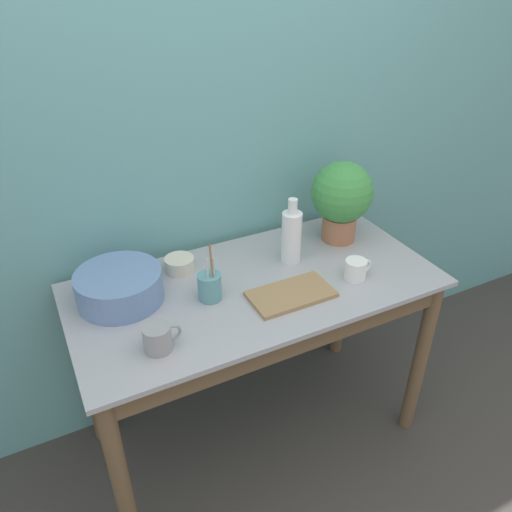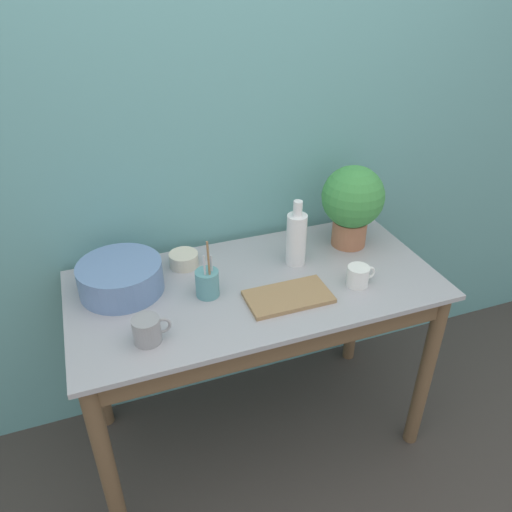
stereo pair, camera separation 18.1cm
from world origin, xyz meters
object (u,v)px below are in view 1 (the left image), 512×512
(mug_white, at_px, (356,269))
(bowl_wash_large, at_px, (119,287))
(bottle_tall, at_px, (291,236))
(potted_plant, at_px, (342,197))
(mug_grey, at_px, (158,338))
(bowl_small_cream, at_px, (180,264))
(tray_board, at_px, (291,294))
(utensil_cup, at_px, (210,286))

(mug_white, bearing_deg, bowl_wash_large, 162.30)
(bottle_tall, height_order, mug_white, bottle_tall)
(potted_plant, height_order, bowl_wash_large, potted_plant)
(mug_grey, height_order, mug_white, mug_grey)
(potted_plant, xyz_separation_m, mug_white, (-0.11, -0.28, -0.16))
(potted_plant, xyz_separation_m, mug_grey, (-0.90, -0.33, -0.16))
(mug_white, relative_size, bowl_small_cream, 0.99)
(bowl_wash_large, distance_m, bottle_tall, 0.68)
(bowl_wash_large, bearing_deg, tray_board, -24.84)
(utensil_cup, distance_m, tray_board, 0.30)
(mug_grey, bearing_deg, mug_white, 3.27)
(mug_grey, height_order, bowl_small_cream, mug_grey)
(potted_plant, xyz_separation_m, bowl_wash_large, (-0.95, -0.01, -0.14))
(bowl_wash_large, height_order, tray_board, bowl_wash_large)
(potted_plant, distance_m, bowl_small_cream, 0.72)
(bowl_wash_large, height_order, utensil_cup, utensil_cup)
(potted_plant, bearing_deg, utensil_cup, -167.09)
(bowl_wash_large, relative_size, bowl_small_cream, 2.66)
(mug_grey, xyz_separation_m, tray_board, (0.51, 0.05, -0.04))
(tray_board, bearing_deg, potted_plant, 34.65)
(bowl_small_cream, relative_size, utensil_cup, 0.50)
(bowl_wash_large, height_order, mug_grey, bowl_wash_large)
(bottle_tall, bearing_deg, bowl_wash_large, 176.33)
(mug_grey, distance_m, tray_board, 0.52)
(mug_grey, bearing_deg, bottle_tall, 22.91)
(bottle_tall, distance_m, utensil_cup, 0.40)
(bowl_wash_large, distance_m, utensil_cup, 0.32)
(potted_plant, distance_m, mug_grey, 0.97)
(potted_plant, bearing_deg, mug_white, -112.22)
(bowl_wash_large, relative_size, tray_board, 1.00)
(mug_grey, distance_m, mug_white, 0.79)
(mug_grey, bearing_deg, utensil_cup, 35.42)
(mug_white, distance_m, utensil_cup, 0.56)
(utensil_cup, bearing_deg, bowl_wash_large, 154.72)
(tray_board, bearing_deg, bottle_tall, 60.31)
(mug_grey, bearing_deg, bowl_small_cream, 62.30)
(potted_plant, bearing_deg, tray_board, -145.35)
(bowl_wash_large, distance_m, mug_grey, 0.31)
(bowl_wash_large, xyz_separation_m, bowl_small_cream, (0.25, 0.09, -0.03))
(potted_plant, distance_m, mug_white, 0.34)
(mug_white, height_order, tray_board, mug_white)
(mug_grey, bearing_deg, tray_board, 6.05)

